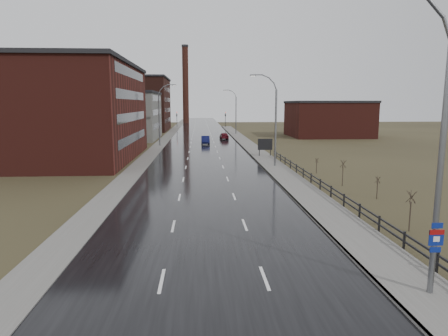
{
  "coord_description": "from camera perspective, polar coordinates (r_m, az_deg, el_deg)",
  "views": [
    {
      "loc": [
        -0.55,
        -12.77,
        7.81
      ],
      "look_at": [
        1.26,
        16.99,
        3.0
      ],
      "focal_mm": 32.0,
      "sensor_mm": 36.0,
      "label": 1
    }
  ],
  "objects": [
    {
      "name": "streetlight_left",
      "position": [
        75.14,
        -9.03,
        7.54
      ],
      "size": [
        3.36,
        0.28,
        11.35
      ],
      "color": "slate",
      "rests_on": "ground"
    },
    {
      "name": "car_far",
      "position": [
        88.73,
        0.02,
        4.6
      ],
      "size": [
        1.98,
        4.49,
        1.5
      ],
      "primitive_type": "imported",
      "rotation": [
        0.0,
        0.0,
        3.19
      ],
      "color": "#4C0C15",
      "rests_on": "ground"
    },
    {
      "name": "ground",
      "position": [
        14.98,
        -0.93,
        -22.25
      ],
      "size": [
        320.0,
        320.0,
        0.0
      ],
      "primitive_type": "plane",
      "color": "#2D2819",
      "rests_on": "ground"
    },
    {
      "name": "smokestack",
      "position": [
        163.05,
        -5.52,
        11.82
      ],
      "size": [
        2.7,
        2.7,
        30.7
      ],
      "color": "#331611",
      "rests_on": "ground"
    },
    {
      "name": "traffic_light_left",
      "position": [
        133.02,
        -6.76,
        7.71
      ],
      "size": [
        0.58,
        2.73,
        5.3
      ],
      "color": "black",
      "rests_on": "ground"
    },
    {
      "name": "warehouse_near",
      "position": [
        61.29,
        -23.18,
        7.45
      ],
      "size": [
        22.44,
        28.56,
        13.5
      ],
      "color": "#471914",
      "rests_on": "ground"
    },
    {
      "name": "car_near",
      "position": [
        78.55,
        -2.67,
        4.0
      ],
      "size": [
        1.66,
        4.65,
        1.53
      ],
      "primitive_type": "imported",
      "rotation": [
        0.0,
        0.0,
        0.01
      ],
      "color": "#0B0E3A",
      "rests_on": "ground"
    },
    {
      "name": "warehouse_mid",
      "position": [
        92.47,
        -14.48,
        7.29
      ],
      "size": [
        16.32,
        20.4,
        10.5
      ],
      "color": "slate",
      "rests_on": "ground"
    },
    {
      "name": "warehouse_far",
      "position": [
        122.84,
        -14.19,
        8.86
      ],
      "size": [
        26.52,
        24.48,
        15.5
      ],
      "color": "#331611",
      "rests_on": "ground"
    },
    {
      "name": "streetlight_right_mid",
      "position": [
        49.65,
        7.07,
        6.82
      ],
      "size": [
        3.36,
        0.28,
        11.35
      ],
      "color": "slate",
      "rests_on": "ground"
    },
    {
      "name": "shrub_c",
      "position": [
        27.16,
        25.09,
        -5.46
      ],
      "size": [
        0.6,
        0.64,
        2.56
      ],
      "color": "#382D23",
      "rests_on": "ground"
    },
    {
      "name": "shrub_e",
      "position": [
        39.82,
        16.61,
        -0.58
      ],
      "size": [
        0.59,
        0.63,
        2.52
      ],
      "color": "#382D23",
      "rests_on": "ground"
    },
    {
      "name": "shrub_d",
      "position": [
        35.41,
        21.06,
        -2.54
      ],
      "size": [
        0.45,
        0.48,
        1.89
      ],
      "color": "#382D23",
      "rests_on": "ground"
    },
    {
      "name": "shrub_f",
      "position": [
        46.32,
        13.09,
        0.38
      ],
      "size": [
        0.42,
        0.44,
        1.76
      ],
      "color": "#382D23",
      "rests_on": "ground"
    },
    {
      "name": "curb_right",
      "position": [
        48.99,
        5.51,
        0.05
      ],
      "size": [
        0.16,
        180.0,
        0.18
      ],
      "primitive_type": "cube",
      "color": "slate",
      "rests_on": "ground"
    },
    {
      "name": "streetlight_main",
      "position": [
        17.4,
        27.81,
        2.33
      ],
      "size": [
        3.91,
        0.29,
        12.11
      ],
      "color": "slate",
      "rests_on": "ground"
    },
    {
      "name": "billboard",
      "position": [
        59.41,
        5.89,
        3.31
      ],
      "size": [
        2.18,
        0.17,
        2.72
      ],
      "color": "black",
      "rests_on": "ground"
    },
    {
      "name": "guardrail",
      "position": [
        33.68,
        15.42,
        -3.34
      ],
      "size": [
        0.1,
        53.05,
        1.1
      ],
      "color": "black",
      "rests_on": "ground"
    },
    {
      "name": "streetlight_right_far",
      "position": [
        103.19,
        1.56,
        8.06
      ],
      "size": [
        3.36,
        0.28,
        11.35
      ],
      "color": "slate",
      "rests_on": "ground"
    },
    {
      "name": "sidewalk_left",
      "position": [
        73.58,
        -9.45,
        2.99
      ],
      "size": [
        2.4,
        260.0,
        0.12
      ],
      "primitive_type": "cube",
      "color": "#595651",
      "rests_on": "ground"
    },
    {
      "name": "building_right",
      "position": [
        99.73,
        14.63,
        6.82
      ],
      "size": [
        18.36,
        16.32,
        8.5
      ],
      "color": "#471914",
      "rests_on": "ground"
    },
    {
      "name": "sidewalk_right",
      "position": [
        49.25,
        7.26,
        0.07
      ],
      "size": [
        3.2,
        180.0,
        0.18
      ],
      "primitive_type": "cube",
      "color": "#595651",
      "rests_on": "ground"
    },
    {
      "name": "traffic_light_right",
      "position": [
        133.09,
        0.19,
        7.78
      ],
      "size": [
        0.58,
        2.73,
        5.3
      ],
      "color": "black",
      "rests_on": "ground"
    },
    {
      "name": "road",
      "position": [
        73.19,
        -3.05,
        3.04
      ],
      "size": [
        14.0,
        300.0,
        0.06
      ],
      "primitive_type": "cube",
      "color": "black",
      "rests_on": "ground"
    }
  ]
}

